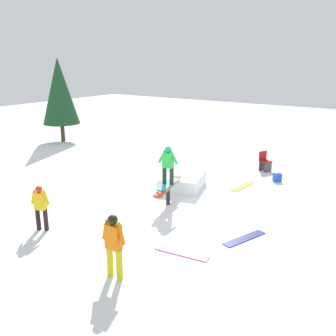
{
  "coord_description": "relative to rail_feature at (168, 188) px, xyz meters",
  "views": [
    {
      "loc": [
        9.93,
        6.85,
        4.84
      ],
      "look_at": [
        0.0,
        0.0,
        1.3
      ],
      "focal_mm": 40.0,
      "sensor_mm": 36.0,
      "label": 1
    }
  ],
  "objects": [
    {
      "name": "bystander_orange",
      "position": [
        4.41,
        1.56,
        0.28
      ],
      "size": [
        0.23,
        0.66,
        1.56
      ],
      "rotation": [
        0.0,
        0.0,
        1.6
      ],
      "color": "gold",
      "rests_on": "ground"
    },
    {
      "name": "rail_feature",
      "position": [
        0.0,
        0.0,
        0.0
      ],
      "size": [
        2.2,
        0.9,
        0.7
      ],
      "rotation": [
        0.0,
        0.0,
        0.29
      ],
      "color": "black",
      "rests_on": "ground"
    },
    {
      "name": "pine_tree_far",
      "position": [
        -4.84,
        -11.09,
        2.41
      ],
      "size": [
        2.17,
        2.17,
        4.93
      ],
      "color": "#4C331E",
      "rests_on": "ground"
    },
    {
      "name": "loose_snowboard_lime",
      "position": [
        -3.13,
        1.38,
        -0.58
      ],
      "size": [
        1.43,
        0.43,
        0.02
      ],
      "primitive_type": "cube",
      "rotation": [
        0.0,
        0.0,
        6.18
      ],
      "color": "#8BD130",
      "rests_on": "ground"
    },
    {
      "name": "ground_plane",
      "position": [
        0.0,
        0.0,
        -0.59
      ],
      "size": [
        60.0,
        60.0,
        0.0
      ],
      "primitive_type": "plane",
      "color": "white"
    },
    {
      "name": "loose_snowboard_magenta",
      "position": [
        2.61,
        2.24,
        -0.58
      ],
      "size": [
        0.47,
        1.47,
        0.02
      ],
      "primitive_type": "cube",
      "rotation": [
        0.0,
        0.0,
        4.84
      ],
      "color": "#D32E9B",
      "rests_on": "ground"
    },
    {
      "name": "folding_chair",
      "position": [
        -5.75,
        1.28,
        -0.18
      ],
      "size": [
        0.59,
        0.59,
        0.88
      ],
      "rotation": [
        0.0,
        0.0,
        2.7
      ],
      "color": "#3F3F44",
      "rests_on": "ground"
    },
    {
      "name": "main_rider_on_rail",
      "position": [
        0.0,
        0.0,
        0.78
      ],
      "size": [
        1.39,
        0.74,
        1.36
      ],
      "rotation": [
        0.0,
        0.0,
        0.16
      ],
      "color": "#2BAECB",
      "rests_on": "rail_feature"
    },
    {
      "name": "snow_kicker_ramp",
      "position": [
        -1.72,
        -0.51,
        -0.33
      ],
      "size": [
        2.15,
        1.95,
        0.54
      ],
      "primitive_type": "cube",
      "rotation": [
        0.0,
        0.0,
        0.29
      ],
      "color": "white",
      "rests_on": "ground"
    },
    {
      "name": "backpack_on_snow",
      "position": [
        -4.6,
        2.26,
        -0.42
      ],
      "size": [
        0.37,
        0.36,
        0.34
      ],
      "primitive_type": "cube",
      "rotation": [
        0.0,
        0.0,
        2.43
      ],
      "color": "blue",
      "rests_on": "ground"
    },
    {
      "name": "bystander_yellow",
      "position": [
        3.75,
        -1.88,
        0.17
      ],
      "size": [
        0.31,
        0.56,
        1.36
      ],
      "rotation": [
        0.0,
        0.0,
        5.14
      ],
      "color": "black",
      "rests_on": "ground"
    },
    {
      "name": "loose_snowboard_navy",
      "position": [
        0.93,
        3.24,
        -0.58
      ],
      "size": [
        1.47,
        0.75,
        0.02
      ],
      "primitive_type": "cube",
      "rotation": [
        0.0,
        0.0,
        2.8
      ],
      "color": "navy",
      "rests_on": "ground"
    }
  ]
}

